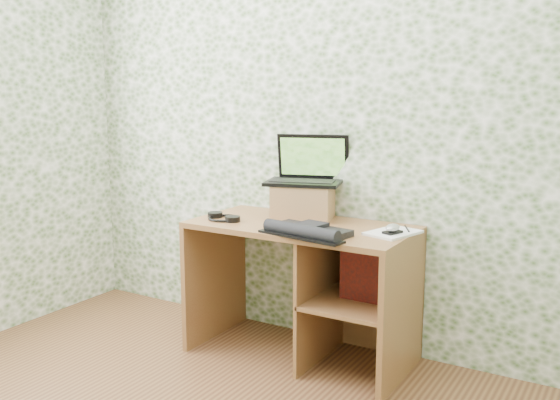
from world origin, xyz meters
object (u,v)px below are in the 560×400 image
Objects in this scene: desk at (316,273)px; laptop at (307,172)px; notepad at (393,233)px; keyboard at (307,230)px; riser at (303,201)px.

laptop is (-0.14, 0.16, 0.53)m from desk.
laptop is at bearing -179.30° from notepad.
laptop is at bearing 127.27° from keyboard.
laptop is 0.51m from keyboard.
keyboard is at bearing -130.67° from notepad.
desk is 0.57m from laptop.
keyboard is (0.21, -0.40, -0.24)m from laptop.
desk is 2.54× the size of laptop.
notepad is (0.36, 0.24, -0.02)m from keyboard.
desk is 3.71× the size of riser.
laptop reaches higher than desk.
riser is at bearing -106.73° from laptop.
riser is 0.42m from keyboard.
desk is at bearing 114.96° from keyboard.
keyboard is (0.07, -0.24, 0.29)m from desk.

